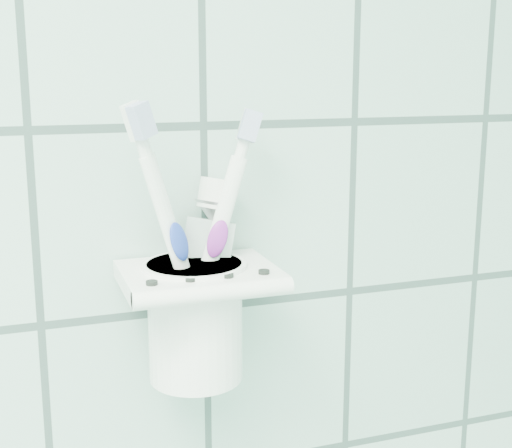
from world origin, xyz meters
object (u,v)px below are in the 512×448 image
toothbrush_pink (211,232)px  toothbrush_orange (176,239)px  toothpaste_tube (187,260)px  holder_bracket (198,278)px  cup (195,316)px  toothbrush_blue (203,254)px

toothbrush_pink → toothbrush_orange: size_ratio=1.03×
toothbrush_pink → toothbrush_orange: toothbrush_pink is taller
toothbrush_pink → toothpaste_tube: (-0.02, 0.01, -0.02)m
holder_bracket → toothbrush_orange: size_ratio=0.56×
toothbrush_pink → toothpaste_tube: size_ratio=1.37×
toothbrush_pink → cup: bearing=132.0°
toothbrush_pink → toothpaste_tube: 0.03m
toothbrush_pink → toothbrush_blue: 0.02m
toothbrush_blue → toothpaste_tube: size_ratio=1.11×
cup → toothbrush_blue: bearing=39.4°
toothbrush_orange → toothpaste_tube: 0.03m
cup → toothpaste_tube: size_ratio=0.60×
toothbrush_orange → cup: bearing=18.9°
cup → toothpaste_tube: toothpaste_tube is taller
holder_bracket → toothbrush_orange: toothbrush_orange is taller
cup → toothbrush_orange: size_ratio=0.45×
cup → toothbrush_pink: bearing=-15.4°
holder_bracket → cup: (-0.00, 0.00, -0.03)m
toothbrush_pink → toothbrush_blue: size_ratio=1.23×
holder_bracket → toothbrush_pink: (0.01, 0.00, 0.04)m
cup → toothbrush_orange: toothbrush_orange is taller
holder_bracket → toothpaste_tube: toothpaste_tube is taller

